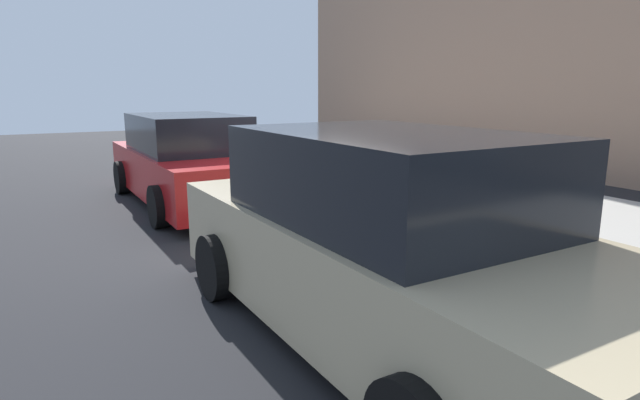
# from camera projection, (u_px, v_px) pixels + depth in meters

# --- Properties ---
(ground_plane) EXTENTS (40.00, 40.00, 0.00)m
(ground_plane) POSITION_uv_depth(u_px,v_px,m) (311.00, 215.00, 8.49)
(ground_plane) COLOR black
(sidewalk_curb) EXTENTS (18.00, 5.00, 0.14)m
(sidewalk_curb) POSITION_uv_depth(u_px,v_px,m) (430.00, 196.00, 9.67)
(sidewalk_curb) COLOR #ADA89E
(sidewalk_curb) RESTS_ON ground_plane
(suitcase_maroon_0) EXTENTS (0.41, 0.20, 0.63)m
(suitcase_maroon_0) POSITION_uv_depth(u_px,v_px,m) (551.00, 244.00, 5.40)
(suitcase_maroon_0) COLOR maroon
(suitcase_maroon_0) RESTS_ON sidewalk_curb
(suitcase_red_1) EXTENTS (0.48, 0.25, 0.56)m
(suitcase_red_1) POSITION_uv_depth(u_px,v_px,m) (513.00, 235.00, 5.86)
(suitcase_red_1) COLOR red
(suitcase_red_1) RESTS_ON sidewalk_curb
(suitcase_silver_2) EXTENTS (0.43, 0.28, 0.92)m
(suitcase_silver_2) POSITION_uv_depth(u_px,v_px,m) (482.00, 220.00, 6.32)
(suitcase_silver_2) COLOR #9EA0A8
(suitcase_silver_2) RESTS_ON sidewalk_curb
(suitcase_black_3) EXTENTS (0.36, 0.25, 0.81)m
(suitcase_black_3) POSITION_uv_depth(u_px,v_px,m) (449.00, 208.00, 6.65)
(suitcase_black_3) COLOR black
(suitcase_black_3) RESTS_ON sidewalk_curb
(suitcase_olive_4) EXTENTS (0.50, 0.27, 0.69)m
(suitcase_olive_4) POSITION_uv_depth(u_px,v_px,m) (427.00, 205.00, 7.12)
(suitcase_olive_4) COLOR #59601E
(suitcase_olive_4) RESTS_ON sidewalk_curb
(suitcase_teal_5) EXTENTS (0.48, 0.30, 0.81)m
(suitcase_teal_5) POSITION_uv_depth(u_px,v_px,m) (400.00, 201.00, 7.58)
(suitcase_teal_5) COLOR #0F606B
(suitcase_teal_5) RESTS_ON sidewalk_curb
(suitcase_navy_6) EXTENTS (0.43, 0.28, 0.71)m
(suitcase_navy_6) POSITION_uv_depth(u_px,v_px,m) (378.00, 191.00, 8.01)
(suitcase_navy_6) COLOR navy
(suitcase_navy_6) RESTS_ON sidewalk_curb
(fire_hydrant) EXTENTS (0.39, 0.21, 0.77)m
(fire_hydrant) POSITION_uv_depth(u_px,v_px,m) (350.00, 178.00, 8.72)
(fire_hydrant) COLOR red
(fire_hydrant) RESTS_ON sidewalk_curb
(bollard_post) EXTENTS (0.12, 0.12, 0.65)m
(bollard_post) POSITION_uv_depth(u_px,v_px,m) (321.00, 177.00, 9.29)
(bollard_post) COLOR #333338
(bollard_post) RESTS_ON sidewalk_curb
(parked_car_beige_0) EXTENTS (4.78, 2.14, 1.69)m
(parked_car_beige_0) POSITION_uv_depth(u_px,v_px,m) (386.00, 244.00, 4.17)
(parked_car_beige_0) COLOR tan
(parked_car_beige_0) RESTS_ON ground_plane
(parked_car_red_1) EXTENTS (4.83, 2.06, 1.57)m
(parked_car_red_1) POSITION_uv_depth(u_px,v_px,m) (188.00, 162.00, 9.24)
(parked_car_red_1) COLOR #AD1619
(parked_car_red_1) RESTS_ON ground_plane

